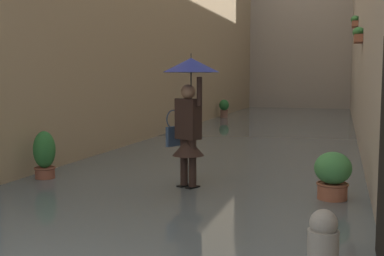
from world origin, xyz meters
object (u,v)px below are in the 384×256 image
Objects in this scene: potted_plant_far_right at (45,156)px; potted_plant_near_left at (333,176)px; person_wading at (189,101)px; potted_plant_near_right at (224,108)px.

potted_plant_far_right is 1.18× the size of potted_plant_near_left.
person_wading is 2.53× the size of potted_plant_near_right.
person_wading is at bearing 101.15° from potted_plant_near_right.
potted_plant_near_left is 14.30m from potted_plant_near_right.
potted_plant_near_left is at bearing 109.65° from potted_plant_near_right.
potted_plant_near_left is at bearing 176.93° from person_wading.
person_wading is at bearing -3.07° from potted_plant_near_left.
potted_plant_near_left is (-4.76, 0.04, -0.05)m from potted_plant_far_right.
person_wading reaches higher than potted_plant_far_right.
person_wading is 2.88× the size of potted_plant_near_left.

